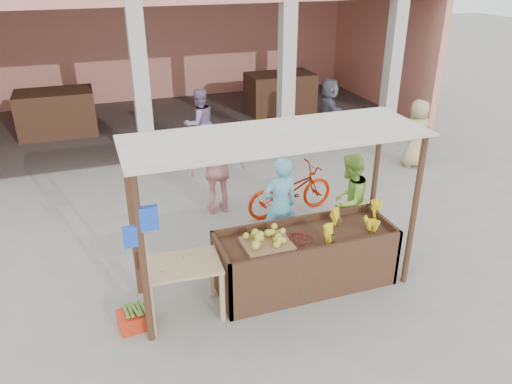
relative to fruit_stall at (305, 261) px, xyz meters
name	(u,v)px	position (x,y,z in m)	size (l,w,h in m)	color
ground	(273,290)	(-0.50, 0.00, -0.40)	(60.00, 60.00, 0.00)	gray
market_building	(161,25)	(-0.45, 8.93, 2.30)	(14.40, 6.40, 4.20)	tan
fruit_stall	(305,261)	(0.00, 0.00, 0.00)	(2.60, 0.95, 0.80)	#4A2E1D
stall_awning	(272,165)	(-0.51, 0.06, 1.58)	(4.09, 1.35, 2.39)	#4A2E1D
banana_heap	(353,223)	(0.75, -0.01, 0.50)	(1.14, 0.62, 0.21)	yellow
melon_tray	(267,241)	(-0.62, -0.04, 0.49)	(0.67, 0.58, 0.18)	#91694A
berry_heap	(299,237)	(-0.14, -0.06, 0.47)	(0.43, 0.35, 0.14)	maroon
side_table	(182,273)	(-1.84, -0.11, 0.29)	(1.06, 0.75, 0.83)	tan
papaya_pile	(181,257)	(-1.84, -0.11, 0.53)	(0.74, 0.42, 0.21)	#46872C
red_crate	(136,319)	(-2.50, -0.14, -0.28)	(0.45, 0.33, 0.24)	red
plantain_bundle	(135,310)	(-2.50, -0.14, -0.13)	(0.37, 0.26, 0.07)	#528831
produce_sacks	(296,134)	(2.28, 5.56, -0.09)	(1.04, 0.77, 0.63)	maroon
vendor_blue	(280,203)	(-0.01, 1.00, 0.49)	(0.66, 0.49, 1.77)	#63C2E5
vendor_green	(349,199)	(1.14, 0.82, 0.46)	(0.82, 0.48, 1.71)	#9AD249
motorcycle	(290,189)	(0.68, 2.18, 0.08)	(1.86, 0.64, 0.97)	#AA1E02
shopper_b	(218,167)	(-0.57, 2.69, 0.53)	(1.09, 0.58, 1.85)	pink
shopper_c	(417,130)	(4.32, 3.41, 0.47)	(0.83, 0.54, 1.73)	tan
shopper_d	(329,108)	(3.23, 5.68, 0.46)	(1.60, 0.66, 1.73)	#515360
shopper_f	(199,120)	(-0.22, 5.65, 0.51)	(0.89, 0.51, 1.82)	gray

